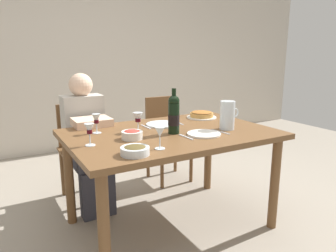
% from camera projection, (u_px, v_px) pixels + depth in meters
% --- Properties ---
extents(ground_plane, '(8.00, 8.00, 0.00)m').
position_uv_depth(ground_plane, '(170.00, 224.00, 2.52)').
color(ground_plane, gray).
extents(back_wall, '(8.00, 0.10, 2.80)m').
position_uv_depth(back_wall, '(80.00, 47.00, 4.28)').
color(back_wall, beige).
rests_on(back_wall, ground).
extents(dining_table, '(1.50, 1.00, 0.76)m').
position_uv_depth(dining_table, '(171.00, 144.00, 2.37)').
color(dining_table, brown).
rests_on(dining_table, ground).
extents(wine_bottle, '(0.08, 0.08, 0.33)m').
position_uv_depth(wine_bottle, '(174.00, 114.00, 2.26)').
color(wine_bottle, black).
rests_on(wine_bottle, dining_table).
extents(water_pitcher, '(0.17, 0.11, 0.22)m').
position_uv_depth(water_pitcher, '(227.00, 117.00, 2.40)').
color(water_pitcher, silver).
rests_on(water_pitcher, dining_table).
extents(baked_tart, '(0.26, 0.26, 0.06)m').
position_uv_depth(baked_tart, '(202.00, 115.00, 2.83)').
color(baked_tart, white).
rests_on(baked_tart, dining_table).
extents(salad_bowl, '(0.14, 0.14, 0.07)m').
position_uv_depth(salad_bowl, '(132.00, 134.00, 2.14)').
color(salad_bowl, white).
rests_on(salad_bowl, dining_table).
extents(olive_bowl, '(0.17, 0.17, 0.06)m').
position_uv_depth(olive_bowl, '(135.00, 150.00, 1.81)').
color(olive_bowl, silver).
rests_on(olive_bowl, dining_table).
extents(wine_glass_left_diner, '(0.06, 0.06, 0.14)m').
position_uv_depth(wine_glass_left_diner, '(96.00, 120.00, 2.28)').
color(wine_glass_left_diner, silver).
rests_on(wine_glass_left_diner, dining_table).
extents(wine_glass_right_diner, '(0.07, 0.07, 0.14)m').
position_uv_depth(wine_glass_right_diner, '(138.00, 118.00, 2.32)').
color(wine_glass_right_diner, silver).
rests_on(wine_glass_right_diner, dining_table).
extents(wine_glass_centre, '(0.06, 0.06, 0.14)m').
position_uv_depth(wine_glass_centre, '(160.00, 133.00, 1.90)').
color(wine_glass_centre, silver).
rests_on(wine_glass_centre, dining_table).
extents(wine_glass_spare, '(0.06, 0.06, 0.14)m').
position_uv_depth(wine_glass_spare, '(89.00, 130.00, 1.97)').
color(wine_glass_spare, silver).
rests_on(wine_glass_spare, dining_table).
extents(dinner_plate_left_setting, '(0.24, 0.24, 0.01)m').
position_uv_depth(dinner_plate_left_setting, '(204.00, 134.00, 2.26)').
color(dinner_plate_left_setting, white).
rests_on(dinner_plate_left_setting, dining_table).
extents(dinner_plate_right_setting, '(0.27, 0.27, 0.01)m').
position_uv_depth(dinner_plate_right_setting, '(163.00, 124.00, 2.56)').
color(dinner_plate_right_setting, silver).
rests_on(dinner_plate_right_setting, dining_table).
extents(fork_left_setting, '(0.02, 0.16, 0.00)m').
position_uv_depth(fork_left_setting, '(186.00, 137.00, 2.18)').
color(fork_left_setting, silver).
rests_on(fork_left_setting, dining_table).
extents(knife_left_setting, '(0.03, 0.18, 0.00)m').
position_uv_depth(knife_left_setting, '(221.00, 132.00, 2.33)').
color(knife_left_setting, silver).
rests_on(knife_left_setting, dining_table).
extents(knife_right_setting, '(0.03, 0.18, 0.00)m').
position_uv_depth(knife_right_setting, '(178.00, 123.00, 2.63)').
color(knife_right_setting, silver).
rests_on(knife_right_setting, dining_table).
extents(spoon_right_setting, '(0.02, 0.16, 0.00)m').
position_uv_depth(spoon_right_setting, '(146.00, 127.00, 2.48)').
color(spoon_right_setting, silver).
rests_on(spoon_right_setting, dining_table).
extents(chair_left, '(0.40, 0.40, 0.87)m').
position_uv_depth(chair_left, '(81.00, 145.00, 2.93)').
color(chair_left, brown).
rests_on(chair_left, ground).
extents(diner_left, '(0.34, 0.50, 1.16)m').
position_uv_depth(diner_left, '(87.00, 138.00, 2.71)').
color(diner_left, '#B7B2A8').
rests_on(diner_left, ground).
extents(chair_right, '(0.41, 0.41, 0.87)m').
position_uv_depth(chair_right, '(166.00, 133.00, 3.38)').
color(chair_right, brown).
rests_on(chair_right, ground).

